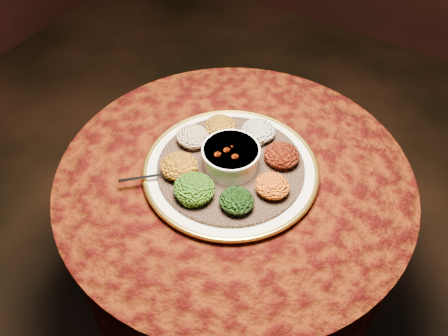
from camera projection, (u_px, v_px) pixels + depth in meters
The scene contains 13 objects.
table at pixel (234, 216), 1.46m from camera, with size 0.96×0.96×0.73m.
platter at pixel (231, 170), 1.33m from camera, with size 0.47×0.47×0.02m.
injera at pixel (231, 167), 1.32m from camera, with size 0.39×0.39×0.01m, color brown.
stew_bowl at pixel (231, 156), 1.29m from camera, with size 0.15×0.15×0.06m.
spoon at pixel (164, 174), 1.29m from camera, with size 0.12×0.11×0.01m.
portion_ayib at pixel (259, 131), 1.37m from camera, with size 0.09×0.09×0.05m, color beige.
portion_kitfo at pixel (282, 155), 1.31m from camera, with size 0.10×0.09×0.05m, color black.
portion_tikil at pixel (272, 186), 1.24m from camera, with size 0.09×0.08×0.04m, color #BA780F.
portion_gomen at pixel (237, 200), 1.21m from camera, with size 0.09×0.08×0.04m, color black.
portion_mixveg at pixel (194, 188), 1.23m from camera, with size 0.11×0.10×0.05m, color #A4430A.
portion_kik at pixel (179, 166), 1.28m from camera, with size 0.10×0.10×0.05m, color #B4640F.
portion_timatim at pixel (193, 137), 1.36m from camera, with size 0.09×0.09×0.04m, color maroon.
portion_shiro at pixel (221, 126), 1.39m from camera, with size 0.09×0.08×0.04m, color #955C12.
Camera 1 is at (0.44, -0.77, 1.73)m, focal length 40.00 mm.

